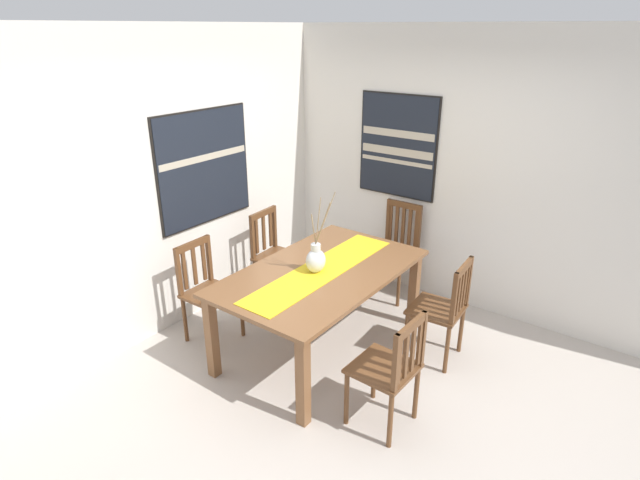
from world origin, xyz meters
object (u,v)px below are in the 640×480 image
object	(u,v)px
dining_table	(321,281)
painting_on_side_wall	(398,146)
chair_3	(275,254)
centerpiece_vase	(316,259)
painting_on_back_wall	(204,167)
chair_4	(390,369)
chair_2	(444,307)
chair_0	(207,290)
chair_1	(396,248)

from	to	relation	value
dining_table	painting_on_side_wall	distance (m)	1.75
painting_on_side_wall	chair_3	bearing A→B (deg)	141.82
centerpiece_vase	painting_on_back_wall	world-z (taller)	painting_on_back_wall
painting_on_side_wall	painting_on_back_wall	bearing A→B (deg)	141.30
chair_4	chair_3	bearing A→B (deg)	63.22
dining_table	chair_2	distance (m)	1.05
dining_table	centerpiece_vase	bearing A→B (deg)	162.89
chair_2	chair_0	bearing A→B (deg)	117.70
chair_3	chair_4	world-z (taller)	chair_3
chair_0	painting_on_back_wall	xyz separation A→B (m)	(0.47, 0.44, 0.96)
dining_table	chair_3	size ratio (longest dim) A/B	1.97
chair_3	centerpiece_vase	bearing A→B (deg)	-119.48
chair_2	chair_3	world-z (taller)	chair_3
dining_table	chair_1	world-z (taller)	chair_1
dining_table	painting_on_side_wall	bearing A→B (deg)	5.53
chair_0	chair_4	world-z (taller)	chair_0
chair_2	painting_on_side_wall	world-z (taller)	painting_on_side_wall
chair_2	painting_on_back_wall	distance (m)	2.52
dining_table	chair_1	size ratio (longest dim) A/B	1.86
centerpiece_vase	painting_on_back_wall	size ratio (longest dim) A/B	0.65
chair_1	chair_3	distance (m)	1.27
dining_table	painting_on_side_wall	xyz separation A→B (m)	(1.51, 0.15, 0.87)
chair_0	chair_3	world-z (taller)	chair_3
centerpiece_vase	painting_on_back_wall	distance (m)	1.46
chair_2	painting_on_side_wall	xyz separation A→B (m)	(1.02, 1.06, 1.04)
centerpiece_vase	chair_3	xyz separation A→B (m)	(0.53, 0.94, -0.40)
centerpiece_vase	chair_1	world-z (taller)	centerpiece_vase
chair_3	painting_on_back_wall	distance (m)	1.15
chair_0	chair_4	size ratio (longest dim) A/B	1.02
painting_on_side_wall	chair_2	bearing A→B (deg)	-133.88
chair_0	painting_on_side_wall	size ratio (longest dim) A/B	0.88
centerpiece_vase	chair_1	size ratio (longest dim) A/B	0.72
chair_1	chair_4	size ratio (longest dim) A/B	1.09
chair_1	painting_on_side_wall	bearing A→B (deg)	37.92
chair_1	chair_3	bearing A→B (deg)	130.09
chair_2	chair_3	bearing A→B (deg)	90.32
chair_0	centerpiece_vase	bearing A→B (deg)	-65.03
chair_0	chair_4	bearing A→B (deg)	-90.39
centerpiece_vase	chair_4	world-z (taller)	centerpiece_vase
chair_1	chair_4	xyz separation A→B (m)	(-1.79, -0.94, -0.03)
chair_2	chair_4	bearing A→B (deg)	-177.39
chair_2	painting_on_side_wall	bearing A→B (deg)	46.12
centerpiece_vase	painting_on_side_wall	world-z (taller)	painting_on_side_wall
chair_1	chair_4	world-z (taller)	chair_1
centerpiece_vase	painting_on_back_wall	bearing A→B (deg)	88.15
chair_3	chair_4	xyz separation A→B (m)	(-0.97, -1.91, -0.00)
chair_0	chair_1	distance (m)	2.01
centerpiece_vase	painting_on_side_wall	xyz separation A→B (m)	(1.56, 0.13, 0.65)
dining_table	chair_4	size ratio (longest dim) A/B	2.04
chair_0	chair_2	distance (m)	2.07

